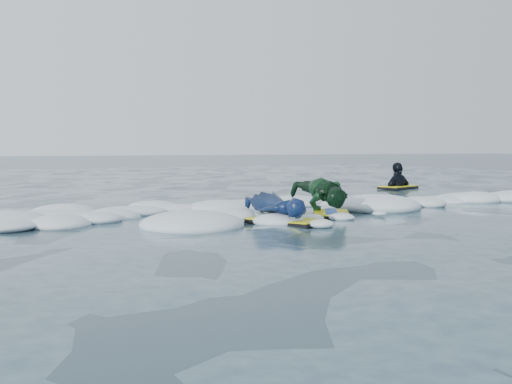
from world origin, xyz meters
TOP-DOWN VIEW (x-y plane):
  - ground at (0.00, 0.00)m, footprint 120.00×120.00m
  - foam_band at (0.00, 1.03)m, footprint 12.00×3.10m
  - prone_woman_unit at (-0.57, -0.17)m, footprint 0.93×1.52m
  - prone_child_unit at (0.40, 0.34)m, footprint 0.89×1.44m
  - waiting_rider_unit at (4.71, 4.62)m, footprint 1.11×0.88m

SIDE VIEW (x-z plane):
  - waiting_rider_unit at x=4.71m, z-range -0.84..0.63m
  - ground at x=0.00m, z-range 0.00..0.00m
  - foam_band at x=0.00m, z-range -0.15..0.15m
  - prone_woman_unit at x=-0.57m, z-range 0.00..0.37m
  - prone_child_unit at x=0.40m, z-range 0.01..0.54m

